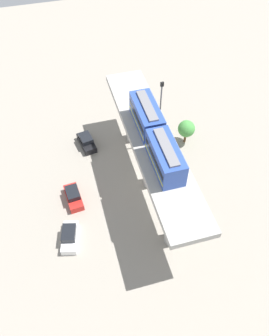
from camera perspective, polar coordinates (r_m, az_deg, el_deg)
The scene contains 8 objects.
ground_plane at distance 47.87m, azimuth 2.55°, elevation -2.53°, with size 120.00×120.00×0.00m, color gray.
viaduct at distance 42.89m, azimuth 2.85°, elevation 2.78°, with size 5.20×28.00×8.79m.
train at distance 39.48m, azimuth 3.51°, elevation 5.46°, with size 2.64×13.55×3.24m.
parked_car_red at distance 46.29m, azimuth -10.12°, elevation -4.67°, with size 2.18×4.35×1.76m.
parked_car_black at distance 52.59m, azimuth -8.00°, elevation 4.35°, with size 2.51×4.45×1.76m.
parked_car_white at distance 43.14m, azimuth -10.72°, elevation -11.12°, with size 2.75×4.51×1.76m.
tree_near_viaduct at distance 51.84m, azimuth 8.63°, elevation 6.47°, with size 2.56×2.56×4.01m.
signal_post at distance 48.61m, azimuth 4.25°, elevation 9.09°, with size 0.44×0.28×11.39m.
Camera 1 is at (-9.85, -27.47, 37.95)m, focal length 36.66 mm.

